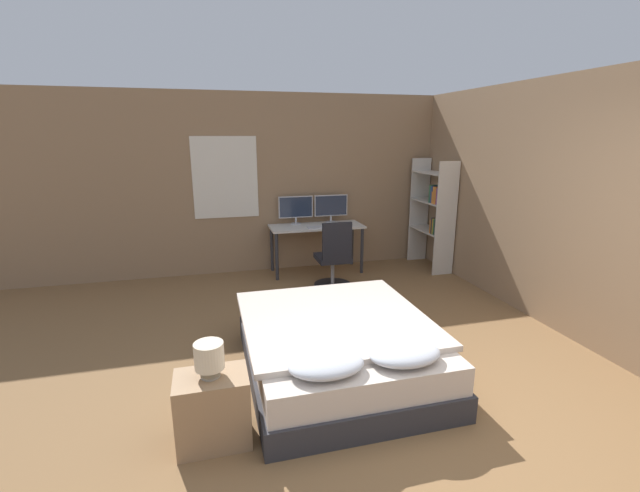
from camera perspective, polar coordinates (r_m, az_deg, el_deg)
ground_plane at (r=3.37m, az=17.60°, el=-24.56°), size 20.00×20.00×0.00m
wall_back at (r=6.78m, az=-1.88°, el=8.37°), size 12.00×0.08×2.70m
wall_side_right at (r=5.21m, az=29.87°, el=4.52°), size 0.06×12.00×2.70m
bed at (r=3.92m, az=2.40°, el=-13.33°), size 1.62×1.92×0.58m
nightstand at (r=3.24m, az=-14.08°, el=-20.36°), size 0.50×0.34×0.51m
bedside_lamp at (r=3.03m, az=-14.57°, el=-14.05°), size 0.20×0.20×0.25m
desk at (r=6.57m, az=-0.46°, el=1.92°), size 1.42×0.57×0.74m
monitor_left at (r=6.62m, az=-3.25°, el=5.07°), size 0.53×0.16×0.44m
monitor_right at (r=6.75m, az=1.48°, el=5.28°), size 0.53×0.16×0.44m
keyboard at (r=6.38m, az=-0.06°, el=2.52°), size 0.36×0.13×0.02m
computer_mouse at (r=6.45m, az=2.27°, el=2.72°), size 0.07×0.05×0.04m
office_chair at (r=5.94m, az=1.86°, el=-2.14°), size 0.52×0.52×0.96m
bookshelf at (r=6.92m, az=15.13°, el=4.78°), size 0.34×0.87×1.72m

